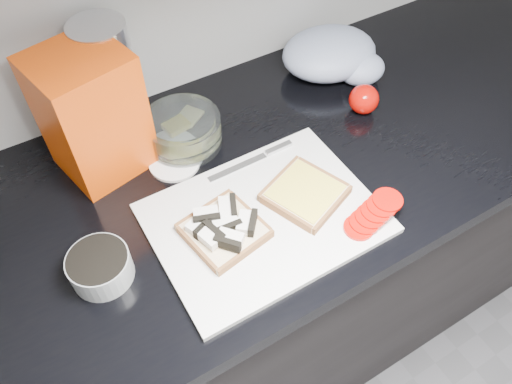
% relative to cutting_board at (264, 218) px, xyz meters
% --- Properties ---
extents(base_cabinet, '(3.50, 0.60, 0.86)m').
position_rel_cutting_board_xyz_m(base_cabinet, '(0.05, 0.13, -0.48)').
color(base_cabinet, black).
rests_on(base_cabinet, ground).
extents(countertop, '(3.50, 0.64, 0.04)m').
position_rel_cutting_board_xyz_m(countertop, '(0.05, 0.13, -0.03)').
color(countertop, black).
rests_on(countertop, base_cabinet).
extents(cutting_board, '(0.40, 0.30, 0.01)m').
position_rel_cutting_board_xyz_m(cutting_board, '(0.00, 0.00, 0.00)').
color(cutting_board, silver).
rests_on(cutting_board, countertop).
extents(bread_left, '(0.15, 0.15, 0.04)m').
position_rel_cutting_board_xyz_m(bread_left, '(-0.08, 0.01, 0.02)').
color(bread_left, beige).
rests_on(bread_left, cutting_board).
extents(bread_right, '(0.17, 0.17, 0.02)m').
position_rel_cutting_board_xyz_m(bread_right, '(0.09, 0.00, 0.01)').
color(bread_right, beige).
rests_on(bread_right, cutting_board).
extents(tomato_slices, '(0.14, 0.08, 0.03)m').
position_rel_cutting_board_xyz_m(tomato_slices, '(0.16, -0.10, 0.02)').
color(tomato_slices, '#B60B04').
rests_on(tomato_slices, cutting_board).
extents(knife, '(0.19, 0.02, 0.01)m').
position_rel_cutting_board_xyz_m(knife, '(0.07, 0.13, 0.01)').
color(knife, '#B9B9BE').
rests_on(knife, cutting_board).
extents(seed_tub, '(0.10, 0.10, 0.05)m').
position_rel_cutting_board_xyz_m(seed_tub, '(-0.29, 0.04, 0.02)').
color(seed_tub, '#929696').
rests_on(seed_tub, countertop).
extents(tub_lid, '(0.13, 0.13, 0.01)m').
position_rel_cutting_board_xyz_m(tub_lid, '(-0.08, 0.21, -0.00)').
color(tub_lid, white).
rests_on(tub_lid, countertop).
extents(glass_bowl, '(0.16, 0.16, 0.07)m').
position_rel_cutting_board_xyz_m(glass_bowl, '(-0.04, 0.26, 0.03)').
color(glass_bowl, silver).
rests_on(glass_bowl, countertop).
extents(bread_bag, '(0.19, 0.18, 0.25)m').
position_rel_cutting_board_xyz_m(bread_bag, '(-0.19, 0.29, 0.12)').
color(bread_bag, '#E43B03').
rests_on(bread_bag, countertop).
extents(steel_canister, '(0.11, 0.11, 0.25)m').
position_rel_cutting_board_xyz_m(steel_canister, '(-0.13, 0.35, 0.12)').
color(steel_canister, '#B8B9BD').
rests_on(steel_canister, countertop).
extents(grocery_bag, '(0.25, 0.23, 0.10)m').
position_rel_cutting_board_xyz_m(grocery_bag, '(0.36, 0.29, 0.04)').
color(grocery_bag, '#9CAAC0').
rests_on(grocery_bag, countertop).
extents(whole_tomatoes, '(0.06, 0.06, 0.06)m').
position_rel_cutting_board_xyz_m(whole_tomatoes, '(0.34, 0.14, 0.03)').
color(whole_tomatoes, '#B60B04').
rests_on(whole_tomatoes, countertop).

